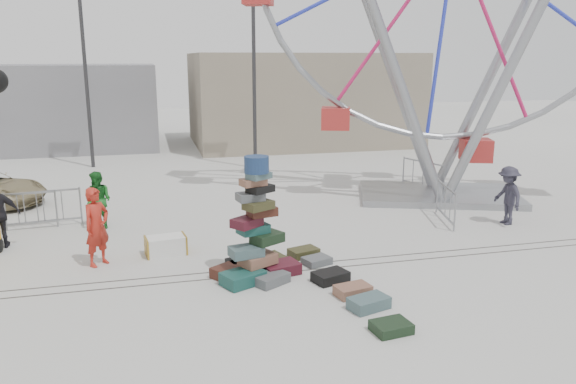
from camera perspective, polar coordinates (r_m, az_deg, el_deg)
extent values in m
plane|color=#9E9E99|center=(12.14, -5.66, -9.68)|extent=(90.00, 90.00, 0.00)
cube|color=#47443F|center=(12.69, -6.08, -8.62)|extent=(40.00, 0.04, 0.01)
cube|color=#47443F|center=(13.06, -6.33, -7.98)|extent=(40.00, 0.04, 0.01)
cube|color=gray|center=(32.30, 1.29, 9.47)|extent=(12.00, 8.00, 5.00)
cube|color=gray|center=(33.45, -21.95, 8.14)|extent=(10.00, 8.00, 4.40)
cylinder|color=#2D2D30|center=(24.50, -3.46, 11.68)|extent=(0.16, 0.16, 8.00)
cylinder|color=#2D2D30|center=(26.18, -19.85, 11.04)|extent=(0.16, 0.16, 8.00)
cube|color=#184A45|center=(12.26, -4.60, -8.69)|extent=(1.06, 0.93, 0.29)
cube|color=#4A131F|center=(12.78, -0.78, -7.75)|extent=(0.95, 0.76, 0.27)
cube|color=#452016|center=(12.71, -5.94, -8.00)|extent=(0.94, 0.88, 0.24)
cube|color=#3B3A1D|center=(13.21, -2.19, -7.05)|extent=(0.93, 0.78, 0.27)
cube|color=#575B5E|center=(12.27, -1.77, -8.80)|extent=(0.91, 0.83, 0.22)
cube|color=black|center=(13.13, -4.55, -7.26)|extent=(0.84, 0.68, 0.24)
cube|color=#895A45|center=(12.55, -3.09, -6.83)|extent=(0.93, 0.83, 0.24)
cube|color=#456063|center=(12.36, -4.26, -6.04)|extent=(0.79, 0.62, 0.22)
cube|color=black|center=(12.51, -2.12, -4.68)|extent=(0.83, 0.74, 0.22)
cube|color=#184A45|center=(12.47, -3.55, -3.75)|extent=(0.77, 0.64, 0.20)
cube|color=#4A131F|center=(12.26, -4.20, -3.08)|extent=(0.78, 0.74, 0.20)
cube|color=#452016|center=(12.35, -2.65, -1.97)|extent=(0.69, 0.55, 0.20)
cube|color=#3B3A1D|center=(12.13, -3.02, -1.35)|extent=(0.75, 0.67, 0.18)
cube|color=#575B5E|center=(12.14, -3.84, -0.48)|extent=(0.64, 0.50, 0.18)
cube|color=black|center=(12.14, -2.83, 0.33)|extent=(0.67, 0.61, 0.16)
cube|color=#895A45|center=(12.07, -3.56, 1.01)|extent=(0.61, 0.50, 0.16)
cube|color=#456063|center=(12.01, -2.98, 1.66)|extent=(0.61, 0.55, 0.13)
cylinder|color=navy|center=(11.98, -3.22, 2.81)|extent=(0.53, 0.53, 0.35)
cube|color=gray|center=(20.27, 15.03, -0.26)|extent=(6.10, 4.82, 0.21)
cylinder|color=gray|center=(18.56, 10.99, 11.71)|extent=(3.60, 1.56, 8.64)
cylinder|color=gray|center=(19.16, 21.39, 11.09)|extent=(3.60, 1.56, 8.64)
cylinder|color=gray|center=(20.47, 10.51, 11.87)|extent=(3.60, 1.56, 8.64)
cylinder|color=gray|center=(21.02, 20.00, 11.34)|extent=(3.60, 1.56, 8.64)
cube|color=#A72623|center=(19.98, 15.29, 3.90)|extent=(1.23, 1.23, 0.75)
cube|color=silver|center=(14.30, -12.31, -5.32)|extent=(1.05, 0.69, 0.46)
cube|color=#3B3A1D|center=(13.88, 1.60, -6.15)|extent=(0.81, 0.65, 0.20)
cube|color=#575B5E|center=(13.39, 2.93, -6.98)|extent=(0.75, 0.65, 0.17)
cube|color=black|center=(12.42, 4.33, -8.56)|extent=(0.87, 0.72, 0.22)
cube|color=#895A45|center=(11.77, 6.60, -9.90)|extent=(0.80, 0.59, 0.22)
cube|color=#456063|center=(11.23, 8.21, -11.09)|extent=(0.89, 0.68, 0.24)
cube|color=black|center=(10.43, 10.44, -13.34)|extent=(0.73, 0.60, 0.19)
imported|color=#A52217|center=(13.80, -18.85, -3.36)|extent=(0.80, 0.80, 1.87)
imported|color=#175F1F|center=(16.82, -18.70, -0.80)|extent=(1.01, 0.95, 1.64)
imported|color=#272632|center=(17.53, 21.43, -0.33)|extent=(0.65, 1.12, 1.72)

